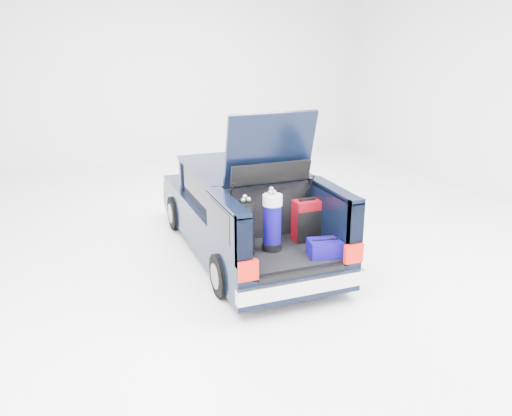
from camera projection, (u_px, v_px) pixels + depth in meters
name	position (u px, v px, depth m)	size (l,w,h in m)	color
ground	(245.00, 251.00, 8.99)	(14.00, 14.00, 0.00)	white
car	(243.00, 211.00, 8.87)	(1.87, 4.65, 2.47)	black
red_suitcase	(307.00, 221.00, 7.78)	(0.39, 0.26, 0.63)	#6C030C
black_golf_bag	(246.00, 229.00, 7.24)	(0.25, 0.26, 0.83)	black
blue_golf_bag	(272.00, 222.00, 7.41)	(0.28, 0.28, 0.90)	black
blue_duffel	(326.00, 248.00, 7.30)	(0.52, 0.38, 0.25)	#0E0468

